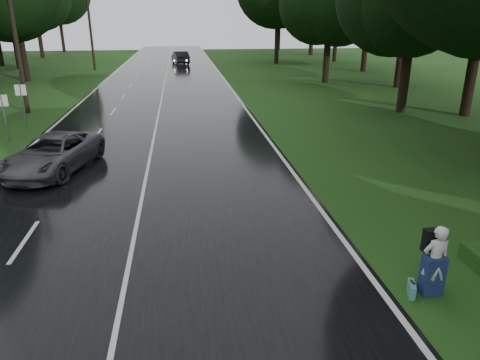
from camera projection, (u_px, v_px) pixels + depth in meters
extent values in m
plane|color=#1F4715|center=(127.00, 274.00, 10.70)|extent=(160.00, 160.00, 0.00)
cube|color=black|center=(159.00, 111.00, 29.28)|extent=(12.00, 140.00, 0.04)
cube|color=silver|center=(159.00, 110.00, 29.27)|extent=(0.12, 140.00, 0.01)
imported|color=#4C4D51|center=(53.00, 153.00, 17.55)|extent=(3.65, 5.60, 1.43)
imported|color=black|center=(180.00, 57.00, 58.57)|extent=(2.49, 5.09, 1.61)
imported|color=silver|center=(435.00, 261.00, 9.65)|extent=(0.63, 0.42, 1.69)
cube|color=navy|center=(432.00, 275.00, 9.78)|extent=(0.48, 0.33, 0.95)
cube|color=black|center=(432.00, 240.00, 9.75)|extent=(0.39, 0.21, 0.54)
cube|color=teal|center=(411.00, 289.00, 9.82)|extent=(0.27, 0.46, 0.32)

